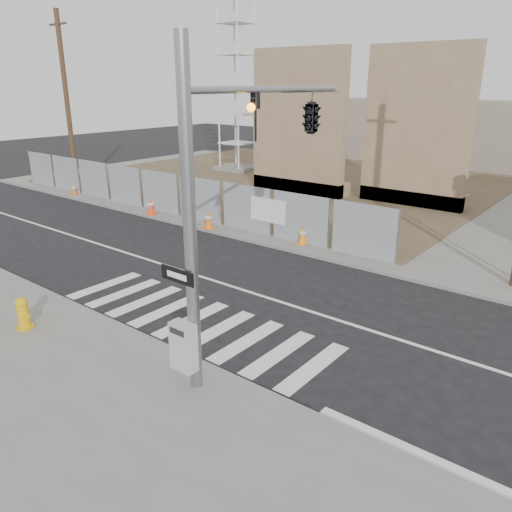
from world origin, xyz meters
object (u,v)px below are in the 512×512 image
Objects in this scene: signal_pole at (275,152)px; fire_hydrant at (23,313)px; traffic_cone_b at (151,206)px; crane_tower at (236,40)px; traffic_cone_a at (74,189)px; traffic_cone_d at (302,235)px; traffic_cone_c at (208,220)px.

signal_pole reaches higher than fire_hydrant.
fire_hydrant is at bearing -55.91° from traffic_cone_b.
fire_hydrant is 12.13m from traffic_cone_b.
crane_tower is 20.82× the size of fire_hydrant.
crane_tower is at bearing 132.57° from signal_pole.
traffic_cone_a is at bearing 142.09° from fire_hydrant.
traffic_cone_b reaches higher than traffic_cone_d.
traffic_cone_b is (-6.80, 10.05, -0.04)m from fire_hydrant.
traffic_cone_d is (13.77, -12.08, -8.55)m from crane_tower.
traffic_cone_d reaches higher than traffic_cone_a.
fire_hydrant is at bearing -74.16° from traffic_cone_c.
traffic_cone_b is at bearing 152.58° from signal_pole.
crane_tower reaches higher than signal_pole.
traffic_cone_c is (-8.24, 6.27, -4.28)m from signal_pole.
traffic_cone_d is at bearing -41.26° from crane_tower.
crane_tower reaches higher than traffic_cone_c.
traffic_cone_a is (-1.79, -12.46, -8.58)m from crane_tower.
traffic_cone_b is at bearing 122.78° from fire_hydrant.
signal_pole is 0.39× the size of crane_tower.
fire_hydrant reaches higher than traffic_cone_b.
traffic_cone_c is 4.57m from traffic_cone_d.
traffic_cone_b reaches higher than traffic_cone_a.
traffic_cone_c is at bearing -171.21° from traffic_cone_d.
crane_tower is 22.58× the size of traffic_cone_b.
traffic_cone_a is 15.56m from traffic_cone_d.
traffic_cone_c is (11.04, -0.32, 0.06)m from traffic_cone_a.
signal_pole is 20.83m from traffic_cone_a.
traffic_cone_c is at bearing -54.10° from crane_tower.
crane_tower is 27.62× the size of traffic_cone_a.
traffic_cone_c is 1.07× the size of traffic_cone_d.
fire_hydrant is at bearing -145.57° from signal_pole.
traffic_cone_c is (9.25, -12.78, -8.52)m from crane_tower.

